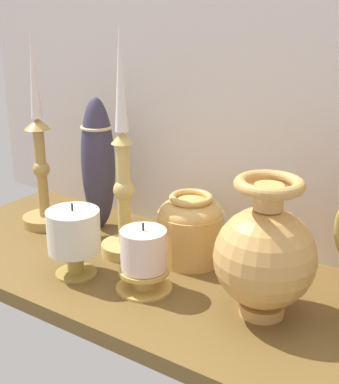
# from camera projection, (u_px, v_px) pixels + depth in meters

# --- Properties ---
(ground_plane) EXTENTS (1.00, 0.36, 0.02)m
(ground_plane) POSITION_uv_depth(u_px,v_px,m) (186.00, 287.00, 0.86)
(ground_plane) COLOR brown
(back_wall) EXTENTS (1.20, 0.02, 0.65)m
(back_wall) POSITION_uv_depth(u_px,v_px,m) (250.00, 57.00, 0.89)
(back_wall) COLOR silver
(back_wall) RESTS_ON ground_plane
(candlestick_tall_left) EXTENTS (0.09, 0.09, 0.37)m
(candlestick_tall_left) POSITION_uv_depth(u_px,v_px,m) (41.00, 166.00, 1.03)
(candlestick_tall_left) COLOR #B28C48
(candlestick_tall_left) RESTS_ON ground_plane
(candlestick_tall_center) EXTENTS (0.08, 0.08, 0.38)m
(candlestick_tall_center) POSITION_uv_depth(u_px,v_px,m) (123.00, 184.00, 0.91)
(candlestick_tall_center) COLOR tan
(candlestick_tall_center) RESTS_ON ground_plane
(brass_vase_bulbous) EXTENTS (0.14, 0.14, 0.20)m
(brass_vase_bulbous) POSITION_uv_depth(u_px,v_px,m) (265.00, 254.00, 0.74)
(brass_vase_bulbous) COLOR tan
(brass_vase_bulbous) RESTS_ON ground_plane
(brass_vase_jar) EXTENTS (0.11, 0.11, 0.12)m
(brass_vase_jar) POSITION_uv_depth(u_px,v_px,m) (191.00, 227.00, 0.91)
(brass_vase_jar) COLOR tan
(brass_vase_jar) RESTS_ON ground_plane
(pillar_candle_front) EXTENTS (0.09, 0.09, 0.11)m
(pillar_candle_front) POSITION_uv_depth(u_px,v_px,m) (144.00, 259.00, 0.82)
(pillar_candle_front) COLOR tan
(pillar_candle_front) RESTS_ON ground_plane
(pillar_candle_near_clock) EXTENTS (0.08, 0.08, 0.12)m
(pillar_candle_near_clock) POSITION_uv_depth(u_px,v_px,m) (74.00, 236.00, 0.86)
(pillar_candle_near_clock) COLOR #AA9141
(pillar_candle_near_clock) RESTS_ON ground_plane
(tall_ceramic_vase) EXTENTS (0.06, 0.06, 0.25)m
(tall_ceramic_vase) POSITION_uv_depth(u_px,v_px,m) (98.00, 163.00, 1.02)
(tall_ceramic_vase) COLOR #363249
(tall_ceramic_vase) RESTS_ON ground_plane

